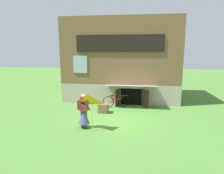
# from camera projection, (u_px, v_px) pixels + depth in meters

# --- Properties ---
(ground_plane) EXTENTS (60.00, 60.00, 0.00)m
(ground_plane) POSITION_uv_depth(u_px,v_px,m) (113.00, 120.00, 9.88)
(ground_plane) COLOR #4C7F33
(log_house) EXTENTS (7.74, 5.66, 5.54)m
(log_house) POSITION_uv_depth(u_px,v_px,m) (122.00, 60.00, 14.53)
(log_house) COLOR #ADA393
(log_house) RESTS_ON ground_plane
(person) EXTENTS (0.61, 0.52, 1.54)m
(person) POSITION_uv_depth(u_px,v_px,m) (84.00, 114.00, 8.78)
(person) COLOR #474C75
(person) RESTS_ON ground_plane
(kite) EXTENTS (0.87, 0.86, 1.56)m
(kite) POSITION_uv_depth(u_px,v_px,m) (88.00, 104.00, 8.12)
(kite) COLOR orange
(kite) RESTS_ON ground_plane
(bicycle_red) EXTENTS (1.60, 0.57, 0.76)m
(bicycle_red) POSITION_uv_depth(u_px,v_px,m) (116.00, 101.00, 12.11)
(bicycle_red) COLOR black
(bicycle_red) RESTS_ON ground_plane
(wooden_crate) EXTENTS (0.53, 0.45, 0.51)m
(wooden_crate) POSITION_uv_depth(u_px,v_px,m) (103.00, 108.00, 11.03)
(wooden_crate) COLOR brown
(wooden_crate) RESTS_ON ground_plane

